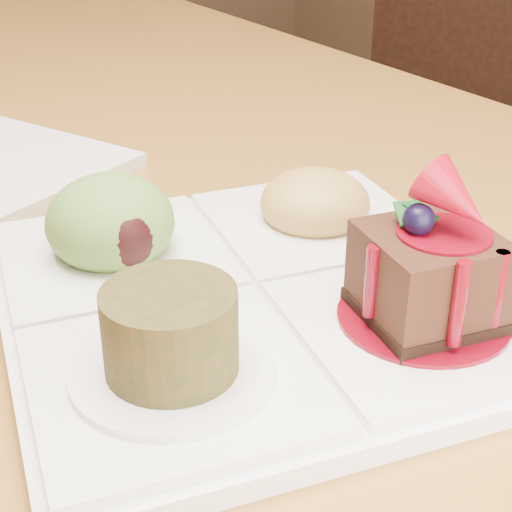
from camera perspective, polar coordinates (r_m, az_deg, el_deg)
chair_right at (r=1.63m, az=14.44°, el=12.62°), size 0.61×0.61×1.04m
sampler_plate at (r=0.45m, az=-0.45°, el=-1.27°), size 0.33×0.33×0.11m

